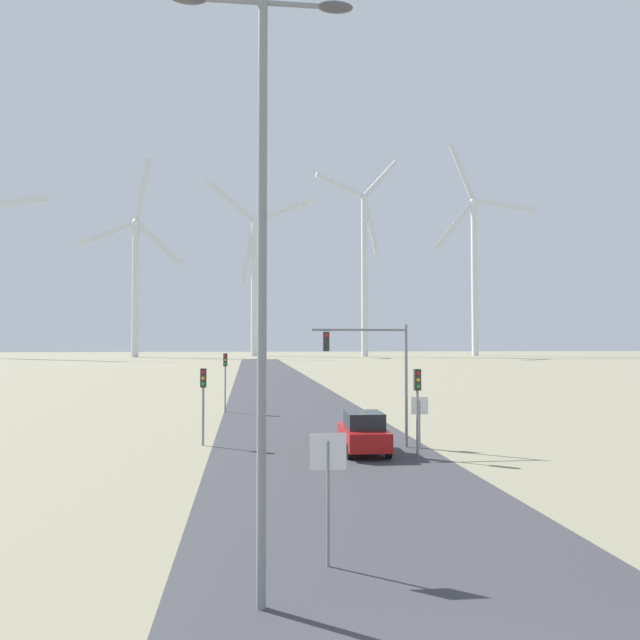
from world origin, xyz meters
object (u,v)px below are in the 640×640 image
(stop_sign_near, at_px, (328,473))
(traffic_light_post_near_right, at_px, (417,393))
(streetlamp, at_px, (262,227))
(wind_turbine_center, at_px, (254,272))
(traffic_light_post_near_left, at_px, (203,389))
(traffic_light_mast_overhead, at_px, (373,359))
(car_approaching, at_px, (364,433))
(stop_sign_far, at_px, (420,412))
(wind_turbine_right, at_px, (364,260))
(traffic_light_post_mid_left, at_px, (225,369))
(wind_turbine_left, at_px, (136,272))
(wind_turbine_far_right, at_px, (474,261))

(stop_sign_near, xyz_separation_m, traffic_light_post_near_right, (5.40, 12.19, 0.72))
(streetlamp, height_order, wind_turbine_center, wind_turbine_center)
(traffic_light_post_near_left, height_order, traffic_light_mast_overhead, traffic_light_mast_overhead)
(stop_sign_near, bearing_deg, car_approaching, 76.18)
(traffic_light_post_near_right, bearing_deg, streetlamp, -115.98)
(car_approaching, distance_m, wind_turbine_center, 190.90)
(stop_sign_far, relative_size, wind_turbine_right, 0.03)
(traffic_light_post_near_left, distance_m, traffic_light_post_near_right, 10.15)
(stop_sign_near, height_order, traffic_light_post_near_right, traffic_light_post_near_right)
(traffic_light_post_mid_left, xyz_separation_m, wind_turbine_left, (-34.16, 159.96, 24.09))
(traffic_light_post_near_right, xyz_separation_m, wind_turbine_far_right, (72.35, 185.72, 30.67))
(traffic_light_post_mid_left, xyz_separation_m, wind_turbine_center, (3.71, 172.03, 26.17))
(streetlamp, relative_size, traffic_light_post_mid_left, 2.80)
(stop_sign_far, relative_size, traffic_light_mast_overhead, 0.41)
(streetlamp, distance_m, car_approaching, 17.29)
(traffic_light_post_mid_left, distance_m, wind_turbine_center, 174.04)
(stop_sign_far, xyz_separation_m, traffic_light_mast_overhead, (-2.16, 0.25, 2.46))
(stop_sign_far, distance_m, wind_turbine_center, 189.68)
(stop_sign_near, distance_m, traffic_light_post_mid_left, 30.40)
(wind_turbine_center, bearing_deg, wind_turbine_right, -14.77)
(streetlamp, height_order, wind_turbine_left, wind_turbine_left)
(stop_sign_far, xyz_separation_m, traffic_light_post_near_left, (-10.03, 1.73, 1.04))
(stop_sign_far, relative_size, traffic_light_post_near_right, 0.63)
(stop_sign_far, bearing_deg, wind_turbine_left, 103.96)
(wind_turbine_right, bearing_deg, stop_sign_far, -99.92)
(traffic_light_post_near_right, distance_m, wind_turbine_right, 185.53)
(stop_sign_far, bearing_deg, traffic_light_post_near_right, -107.61)
(traffic_light_mast_overhead, xyz_separation_m, wind_turbine_far_right, (73.73, 183.01, 29.33))
(wind_turbine_right, bearing_deg, stop_sign_near, -100.96)
(traffic_light_post_near_right, relative_size, wind_turbine_left, 0.06)
(stop_sign_far, bearing_deg, car_approaching, -157.32)
(traffic_light_post_near_left, height_order, traffic_light_post_mid_left, traffic_light_post_mid_left)
(traffic_light_mast_overhead, xyz_separation_m, wind_turbine_right, (33.26, 177.61, 28.53))
(streetlamp, xyz_separation_m, traffic_light_post_near_left, (-2.35, 18.35, -4.39))
(traffic_light_post_mid_left, bearing_deg, traffic_light_post_near_left, -92.24)
(wind_turbine_right, distance_m, wind_turbine_far_right, 40.83)
(stop_sign_near, height_order, traffic_light_post_mid_left, traffic_light_post_mid_left)
(wind_turbine_right, bearing_deg, traffic_light_mast_overhead, -100.61)
(traffic_light_post_mid_left, xyz_separation_m, wind_turbine_right, (40.59, 162.31, 29.62))
(traffic_light_post_mid_left, relative_size, wind_turbine_far_right, 0.05)
(streetlamp, height_order, wind_turbine_far_right, wind_turbine_far_right)
(traffic_light_post_mid_left, bearing_deg, streetlamp, -86.79)
(streetlamp, bearing_deg, wind_turbine_right, 78.72)
(stop_sign_far, xyz_separation_m, traffic_light_post_mid_left, (-9.49, 15.55, 1.37))
(stop_sign_near, xyz_separation_m, traffic_light_post_mid_left, (-3.31, 30.20, 0.97))
(stop_sign_far, distance_m, traffic_light_mast_overhead, 3.28)
(stop_sign_near, relative_size, stop_sign_far, 1.24)
(car_approaching, bearing_deg, traffic_light_post_mid_left, 111.56)
(wind_turbine_left, distance_m, wind_turbine_right, 74.99)
(streetlamp, relative_size, traffic_light_post_near_right, 3.06)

